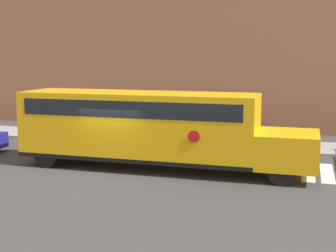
{
  "coord_description": "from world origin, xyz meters",
  "views": [
    {
      "loc": [
        7.16,
        -16.71,
        4.58
      ],
      "look_at": [
        1.79,
        1.29,
        1.69
      ],
      "focal_mm": 50.0,
      "sensor_mm": 36.0,
      "label": 1
    }
  ],
  "objects": [
    {
      "name": "sidewalk_strip",
      "position": [
        0.0,
        6.5,
        0.07
      ],
      "size": [
        44.0,
        3.0,
        0.15
      ],
      "color": "gray",
      "rests_on": "ground"
    },
    {
      "name": "school_bus",
      "position": [
        1.16,
        0.79,
        1.75
      ],
      "size": [
        11.76,
        2.57,
        3.07
      ],
      "color": "#EAA80F",
      "rests_on": "ground"
    },
    {
      "name": "building_backdrop",
      "position": [
        0.0,
        13.0,
        6.23
      ],
      "size": [
        32.0,
        4.0,
        12.46
      ],
      "color": "#935B42",
      "rests_on": "ground"
    },
    {
      "name": "ground_plane",
      "position": [
        0.0,
        0.0,
        0.0
      ],
      "size": [
        60.0,
        60.0,
        0.0
      ],
      "primitive_type": "plane",
      "color": "#3A3838"
    }
  ]
}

